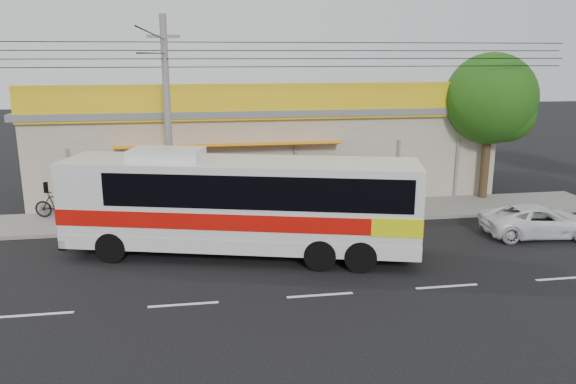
# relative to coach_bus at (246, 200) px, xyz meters

# --- Properties ---
(ground) EXTENTS (120.00, 120.00, 0.00)m
(ground) POSITION_rel_coach_bus_xyz_m (1.84, -1.27, -2.03)
(ground) COLOR black
(ground) RESTS_ON ground
(sidewalk) EXTENTS (30.00, 3.20, 0.15)m
(sidewalk) POSITION_rel_coach_bus_xyz_m (1.84, 4.73, -1.95)
(sidewalk) COLOR slate
(sidewalk) RESTS_ON ground
(lane_markings) EXTENTS (50.00, 0.12, 0.01)m
(lane_markings) POSITION_rel_coach_bus_xyz_m (1.84, -3.77, -2.03)
(lane_markings) COLOR silver
(lane_markings) RESTS_ON ground
(storefront_building) EXTENTS (22.60, 9.20, 5.70)m
(storefront_building) POSITION_rel_coach_bus_xyz_m (1.84, 10.27, 0.27)
(storefront_building) COLOR #A29882
(storefront_building) RESTS_ON ground
(coach_bus) EXTENTS (12.55, 5.77, 3.79)m
(coach_bus) POSITION_rel_coach_bus_xyz_m (0.00, 0.00, 0.00)
(coach_bus) COLOR silver
(coach_bus) RESTS_ON ground
(motorbike_red) EXTENTS (2.01, 0.85, 1.03)m
(motorbike_red) POSITION_rel_coach_bus_xyz_m (-2.94, 4.96, -1.36)
(motorbike_red) COLOR maroon
(motorbike_red) RESTS_ON sidewalk
(motorbike_dark) EXTENTS (1.96, 0.88, 1.14)m
(motorbike_dark) POSITION_rel_coach_bus_xyz_m (-7.62, 5.51, -1.31)
(motorbike_dark) COLOR black
(motorbike_dark) RESTS_ON sidewalk
(white_car) EXTENTS (4.55, 2.41, 1.22)m
(white_car) POSITION_rel_coach_bus_xyz_m (11.52, 0.34, -1.42)
(white_car) COLOR white
(white_car) RESTS_ON ground
(utility_pole) EXTENTS (34.00, 14.00, 8.48)m
(utility_pole) POSITION_rel_coach_bus_xyz_m (-2.72, 4.13, 4.96)
(utility_pole) COLOR slate
(utility_pole) RESTS_ON ground
(tree_near) EXTENTS (4.26, 4.26, 7.07)m
(tree_near) POSITION_rel_coach_bus_xyz_m (12.23, 5.81, 2.75)
(tree_near) COLOR #372616
(tree_near) RESTS_ON ground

